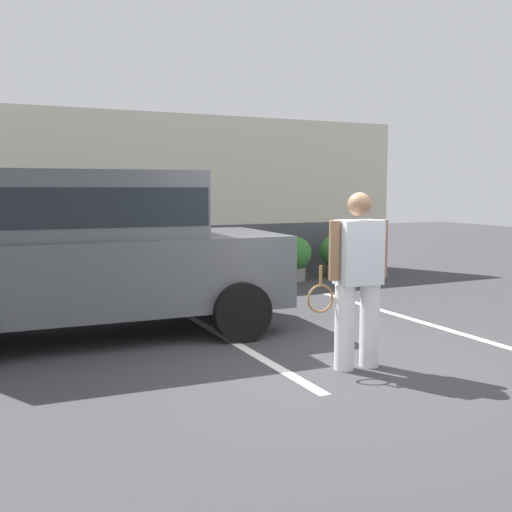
% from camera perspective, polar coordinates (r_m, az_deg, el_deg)
% --- Properties ---
extents(ground_plane, '(40.00, 40.00, 0.00)m').
position_cam_1_polar(ground_plane, '(6.37, 7.15, -10.43)').
color(ground_plane, '#38383A').
extents(parking_stripe_1, '(0.12, 4.40, 0.01)m').
position_cam_1_polar(parking_stripe_1, '(7.41, -2.57, -7.91)').
color(parking_stripe_1, silver).
rests_on(parking_stripe_1, ground_plane).
extents(parking_stripe_2, '(0.12, 4.40, 0.01)m').
position_cam_1_polar(parking_stripe_2, '(8.84, 14.28, -5.74)').
color(parking_stripe_2, silver).
rests_on(parking_stripe_2, ground_plane).
extents(house_frontage, '(10.74, 0.40, 3.27)m').
position_cam_1_polar(house_frontage, '(11.78, -9.31, 4.90)').
color(house_frontage, beige).
rests_on(house_frontage, ground_plane).
extents(parked_suv, '(4.69, 2.36, 2.05)m').
position_cam_1_polar(parked_suv, '(7.68, -15.69, 1.01)').
color(parked_suv, '#4C4F54').
rests_on(parked_suv, ground_plane).
extents(tennis_player_man, '(0.92, 0.31, 1.80)m').
position_cam_1_polar(tennis_player_man, '(6.18, 9.63, -2.11)').
color(tennis_player_man, white).
rests_on(tennis_player_man, ground_plane).
extents(potted_plant_by_porch, '(0.67, 0.67, 0.89)m').
position_cam_1_polar(potted_plant_by_porch, '(11.97, 3.69, -0.00)').
color(potted_plant_by_porch, gray).
rests_on(potted_plant_by_porch, ground_plane).
extents(potted_plant_secondary, '(0.67, 0.67, 0.88)m').
position_cam_1_polar(potted_plant_secondary, '(12.59, 7.60, 0.26)').
color(potted_plant_secondary, brown).
rests_on(potted_plant_secondary, ground_plane).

